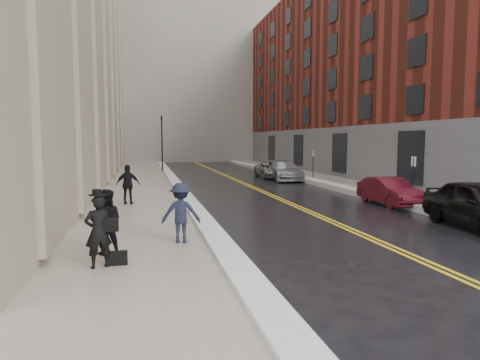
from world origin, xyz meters
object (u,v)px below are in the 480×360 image
car_silver_far (272,170)px  pedestrian_a (106,222)px  pedestrian_main (98,232)px  pedestrian_c (128,185)px  pedestrian_b (181,213)px  car_silver_near (285,171)px  car_maroon (390,191)px

car_silver_far → pedestrian_a: 24.27m
pedestrian_main → pedestrian_a: (0.08, 1.14, 0.00)m
pedestrian_a → pedestrian_c: (0.22, 8.45, 0.06)m
car_silver_far → pedestrian_b: bearing=-111.2°
pedestrian_a → pedestrian_c: 8.45m
car_silver_far → pedestrian_main: pedestrian_main is taller
pedestrian_main → pedestrian_b: size_ratio=0.98×
car_silver_near → pedestrian_a: (-11.14, -19.36, 0.25)m
pedestrian_main → pedestrian_c: size_ratio=0.93×
pedestrian_b → pedestrian_c: size_ratio=0.95×
car_maroon → pedestrian_main: (-11.99, -7.76, 0.32)m
car_silver_near → pedestrian_main: bearing=-113.8°
pedestrian_c → car_maroon: bearing=175.6°
car_silver_near → car_silver_far: (-0.27, 2.34, -0.07)m
car_silver_far → pedestrian_a: size_ratio=2.84×
car_silver_near → pedestrian_main: (-11.22, -20.50, 0.25)m
car_silver_far → pedestrian_b: pedestrian_b is taller
car_silver_far → pedestrian_a: bearing=-114.6°
pedestrian_main → pedestrian_c: (0.30, 9.59, 0.07)m
car_silver_far → pedestrian_c: bearing=-126.8°
pedestrian_a → pedestrian_main: bearing=90.2°
car_silver_far → pedestrian_c: (-10.65, -13.25, 0.39)m
pedestrian_main → pedestrian_b: (1.98, 1.97, 0.02)m
pedestrian_c → pedestrian_a: bearing=92.9°
pedestrian_a → car_silver_far: bearing=-112.6°
car_silver_near → pedestrian_a: bearing=-115.1°
car_maroon → pedestrian_c: 11.84m
pedestrian_c → car_silver_near: bearing=-130.6°
pedestrian_main → pedestrian_c: bearing=-111.6°
car_maroon → car_silver_far: (-1.04, 15.08, 0.00)m
car_maroon → pedestrian_main: 14.29m
car_maroon → pedestrian_c: (-11.70, 1.83, 0.39)m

